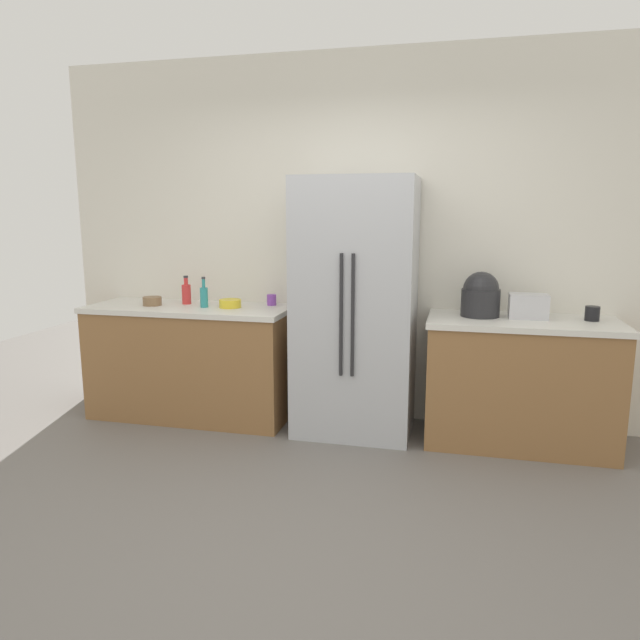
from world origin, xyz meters
name	(u,v)px	position (x,y,z in m)	size (l,w,h in m)	color
ground_plane	(297,530)	(0.00, 0.00, 0.00)	(9.84, 9.84, 0.00)	slate
kitchen_back_panel	(361,240)	(0.00, 1.87, 1.41)	(4.92, 0.10, 2.82)	silver
counter_left	(192,361)	(-1.30, 1.49, 0.45)	(1.61, 0.65, 0.90)	olive
counter_right	(520,382)	(1.21, 1.49, 0.45)	(1.30, 0.65, 0.90)	olive
refrigerator	(355,308)	(0.03, 1.48, 0.94)	(0.85, 0.66, 1.87)	#B2B5BA
toaster	(528,306)	(1.24, 1.55, 0.98)	(0.26, 0.17, 0.17)	silver
rice_cooker	(481,296)	(0.92, 1.56, 1.05)	(0.27, 0.27, 0.32)	#262628
bottle_a	(204,296)	(-1.16, 1.46, 0.99)	(0.06, 0.06, 0.24)	teal
bottle_b	(186,293)	(-1.37, 1.59, 0.99)	(0.07, 0.07, 0.23)	red
cup_a	(592,314)	(1.66, 1.56, 0.95)	(0.10, 0.10, 0.10)	black
cup_b	(272,300)	(-0.68, 1.68, 0.94)	(0.07, 0.07, 0.09)	purple
bowl_a	(230,303)	(-0.96, 1.50, 0.93)	(0.17, 0.17, 0.06)	yellow
bowl_b	(152,301)	(-1.60, 1.46, 0.93)	(0.15, 0.15, 0.07)	brown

